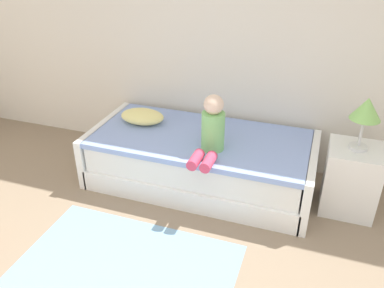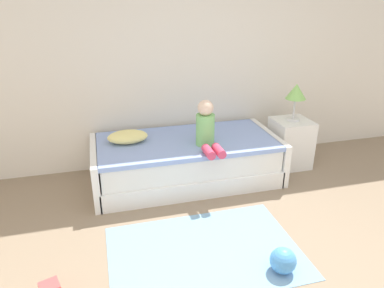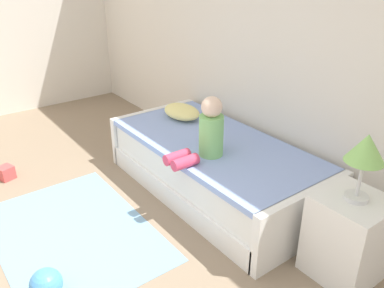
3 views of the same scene
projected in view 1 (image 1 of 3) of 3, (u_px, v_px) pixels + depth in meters
name	position (u px, v px, depth m)	size (l,w,h in m)	color
wall_rear	(258.00, 22.00, 3.60)	(7.20, 0.10, 2.90)	silver
bed	(201.00, 160.00, 3.78)	(2.11, 1.00, 0.50)	white
nightstand	(351.00, 179.00, 3.40)	(0.44, 0.44, 0.60)	white
table_lamp	(366.00, 111.00, 3.09)	(0.24, 0.24, 0.45)	silver
child_figure	(211.00, 130.00, 3.32)	(0.20, 0.51, 0.50)	#7FC672
pillow	(142.00, 116.00, 3.89)	(0.44, 0.30, 0.13)	#F2E58C
area_rug	(123.00, 271.00, 2.87)	(1.60, 1.10, 0.01)	#7AA8CC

